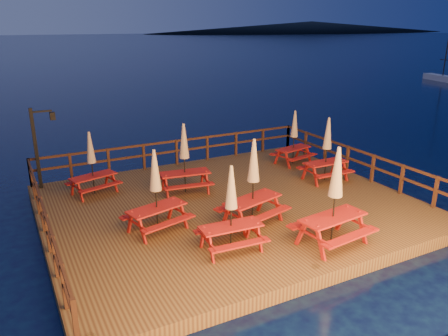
# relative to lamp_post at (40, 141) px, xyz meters

# --- Properties ---
(ground) EXTENTS (500.00, 500.00, 0.00)m
(ground) POSITION_rel_lamp_post_xyz_m (5.39, -4.55, -2.20)
(ground) COLOR black
(ground) RESTS_ON ground
(deck) EXTENTS (12.00, 10.00, 0.40)m
(deck) POSITION_rel_lamp_post_xyz_m (5.39, -4.55, -2.00)
(deck) COLOR #492C17
(deck) RESTS_ON ground
(deck_piles) EXTENTS (11.44, 9.44, 1.40)m
(deck_piles) POSITION_rel_lamp_post_xyz_m (5.39, -4.55, -2.50)
(deck_piles) COLOR #331D10
(deck_piles) RESTS_ON ground
(railing) EXTENTS (11.80, 9.75, 1.10)m
(railing) POSITION_rel_lamp_post_xyz_m (5.39, -2.77, -1.03)
(railing) COLOR #331D10
(railing) RESTS_ON deck
(lamp_post) EXTENTS (0.85, 0.18, 3.00)m
(lamp_post) POSITION_rel_lamp_post_xyz_m (0.00, 0.00, 0.00)
(lamp_post) COLOR black
(lamp_post) RESTS_ON deck
(headland_right) EXTENTS (230.40, 86.40, 7.00)m
(headland_right) POSITION_rel_lamp_post_xyz_m (190.39, 225.45, 1.30)
(headland_right) COLOR black
(headland_right) RESTS_ON ground
(sailboat) EXTENTS (2.53, 6.38, 9.37)m
(sailboat) POSITION_rel_lamp_post_xyz_m (43.38, 15.44, -1.88)
(sailboat) COLOR silver
(sailboat) RESTS_ON ground
(picnic_table_0) EXTENTS (1.77, 1.49, 2.40)m
(picnic_table_0) POSITION_rel_lamp_post_xyz_m (3.90, -7.40, -0.55)
(picnic_table_0) COLOR maroon
(picnic_table_0) RESTS_ON deck
(picnic_table_1) EXTENTS (1.87, 1.65, 2.33)m
(picnic_table_1) POSITION_rel_lamp_post_xyz_m (9.95, -1.90, -0.59)
(picnic_table_1) COLOR maroon
(picnic_table_1) RESTS_ON deck
(picnic_table_2) EXTENTS (2.05, 1.83, 2.49)m
(picnic_table_2) POSITION_rel_lamp_post_xyz_m (2.53, -5.37, -0.50)
(picnic_table_2) COLOR maroon
(picnic_table_2) RESTS_ON deck
(picnic_table_3) EXTENTS (2.19, 1.95, 2.66)m
(picnic_table_3) POSITION_rel_lamp_post_xyz_m (5.29, -6.22, -0.41)
(picnic_table_3) COLOR maroon
(picnic_table_3) RESTS_ON deck
(picnic_table_4) EXTENTS (1.97, 1.71, 2.54)m
(picnic_table_4) POSITION_rel_lamp_post_xyz_m (4.45, -2.90, -0.48)
(picnic_table_4) COLOR maroon
(picnic_table_4) RESTS_ON deck
(picnic_table_5) EXTENTS (2.13, 1.82, 2.80)m
(picnic_table_5) POSITION_rel_lamp_post_xyz_m (6.53, -8.40, -0.34)
(picnic_table_5) COLOR maroon
(picnic_table_5) RESTS_ON deck
(picnic_table_6) EXTENTS (1.75, 1.45, 2.49)m
(picnic_table_6) POSITION_rel_lamp_post_xyz_m (9.78, -4.23, -0.50)
(picnic_table_6) COLOR maroon
(picnic_table_6) RESTS_ON deck
(picnic_table_7) EXTENTS (1.89, 1.69, 2.29)m
(picnic_table_7) POSITION_rel_lamp_post_xyz_m (1.49, -1.52, -0.61)
(picnic_table_7) COLOR maroon
(picnic_table_7) RESTS_ON deck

